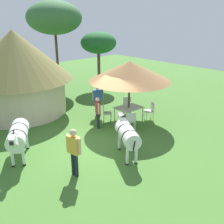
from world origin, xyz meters
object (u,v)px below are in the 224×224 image
at_px(guest_beside_umbrella, 98,110).
at_px(standing_watcher, 74,148).
at_px(patio_dining_table, 129,109).
at_px(guest_behind_table, 98,97).
at_px(zebra_by_umbrella, 127,134).
at_px(shade_umbrella, 130,71).
at_px(zebra_nearest_camera, 18,136).
at_px(patio_chair_near_hut, 150,110).
at_px(patio_chair_west_end, 131,120).
at_px(patio_chair_east_end, 127,104).
at_px(thatched_hut, 17,69).
at_px(acacia_tree_left_background, 98,43).
at_px(patio_chair_near_lawn, 106,112).
at_px(acacia_tree_far_lawn, 54,18).

bearing_deg(guest_beside_umbrella, standing_watcher, -21.00).
height_order(patio_dining_table, guest_behind_table, guest_behind_table).
distance_m(guest_beside_umbrella, guest_behind_table, 1.69).
height_order(guest_beside_umbrella, zebra_by_umbrella, guest_beside_umbrella).
relative_size(shade_umbrella, zebra_nearest_camera, 1.92).
xyz_separation_m(patio_chair_near_hut, guest_behind_table, (-1.65, 2.28, 0.49)).
bearing_deg(guest_beside_umbrella, patio_dining_table, 107.89).
bearing_deg(patio_chair_west_end, zebra_by_umbrella, -99.90).
height_order(shade_umbrella, patio_chair_near_hut, shade_umbrella).
distance_m(shade_umbrella, patio_chair_east_end, 2.38).
distance_m(patio_chair_near_hut, guest_behind_table, 2.85).
relative_size(patio_chair_near_hut, guest_beside_umbrella, 0.58).
xyz_separation_m(guest_behind_table, zebra_nearest_camera, (-5.08, -1.42, -0.07)).
height_order(patio_dining_table, zebra_by_umbrella, zebra_by_umbrella).
height_order(thatched_hut, patio_dining_table, thatched_hut).
xyz_separation_m(patio_chair_west_end, zebra_nearest_camera, (-4.95, 1.14, 0.42)).
relative_size(guest_beside_umbrella, zebra_nearest_camera, 0.74).
relative_size(patio_chair_east_end, standing_watcher, 0.52).
distance_m(patio_dining_table, patio_chair_west_end, 1.18).
relative_size(shade_umbrella, patio_dining_table, 3.05).
relative_size(thatched_hut, shade_umbrella, 1.48).
height_order(patio_chair_east_end, patio_chair_west_end, same).
distance_m(thatched_hut, shade_umbrella, 6.08).
relative_size(shade_umbrella, guest_beside_umbrella, 2.58).
bearing_deg(shade_umbrella, guest_behind_table, 110.82).
xyz_separation_m(guest_beside_umbrella, zebra_nearest_camera, (-3.99, -0.13, 0.01)).
height_order(guest_beside_umbrella, zebra_nearest_camera, guest_beside_umbrella).
xyz_separation_m(patio_chair_east_end, patio_chair_near_hut, (0.22, -1.47, 0.00)).
bearing_deg(acacia_tree_left_background, patio_chair_near_lawn, -127.37).
height_order(guest_behind_table, zebra_nearest_camera, guest_behind_table).
relative_size(guest_behind_table, zebra_by_umbrella, 0.85).
relative_size(patio_chair_east_end, zebra_nearest_camera, 0.43).
relative_size(zebra_nearest_camera, acacia_tree_far_lawn, 0.34).
xyz_separation_m(patio_dining_table, guest_beside_umbrella, (-1.72, 0.38, 0.28)).
distance_m(shade_umbrella, standing_watcher, 5.52).
distance_m(patio_dining_table, zebra_nearest_camera, 5.73).
xyz_separation_m(thatched_hut, patio_dining_table, (3.46, -5.00, -1.77)).
height_order(guest_behind_table, acacia_tree_far_lawn, acacia_tree_far_lawn).
bearing_deg(thatched_hut, patio_chair_east_end, -44.14).
xyz_separation_m(zebra_nearest_camera, zebra_by_umbrella, (3.12, -2.64, -0.02)).
relative_size(guest_beside_umbrella, acacia_tree_left_background, 0.39).
xyz_separation_m(patio_dining_table, patio_chair_east_end, (0.79, 0.87, -0.14)).
height_order(shade_umbrella, standing_watcher, shade_umbrella).
xyz_separation_m(patio_chair_near_hut, zebra_nearest_camera, (-6.73, 0.86, 0.42)).
relative_size(shade_umbrella, zebra_by_umbrella, 2.02).
xyz_separation_m(guest_behind_table, acacia_tree_far_lawn, (1.71, 6.65, 3.90)).
height_order(shade_umbrella, patio_dining_table, shade_umbrella).
bearing_deg(standing_watcher, patio_chair_west_end, 96.58).
relative_size(guest_beside_umbrella, standing_watcher, 0.90).
distance_m(thatched_hut, zebra_nearest_camera, 5.46).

